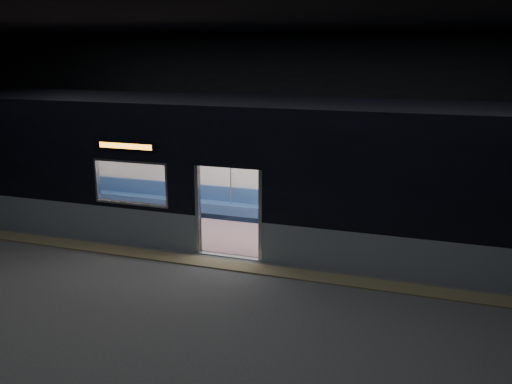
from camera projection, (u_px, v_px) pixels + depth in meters
The scene contains 7 objects.
station_floor at pixel (211, 275), 11.17m from camera, with size 24.00×14.00×0.01m, color #47494C.
station_envelope at pixel (207, 95), 10.23m from camera, with size 24.00×14.00×5.00m.
tactile_strip at pixel (221, 264), 11.67m from camera, with size 22.80×0.50×0.03m, color #8C7F59.
metro_car at pixel (251, 163), 13.02m from camera, with size 18.00×3.04×3.35m.
passenger at pixel (323, 198), 13.72m from camera, with size 0.46×0.77×1.47m.
handbag at pixel (322, 206), 13.51m from camera, with size 0.33×0.29×0.17m, color black.
transit_map at pixel (291, 170), 14.13m from camera, with size 0.90×0.03×0.59m, color white.
Camera 1 is at (4.17, -9.52, 4.52)m, focal length 38.00 mm.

